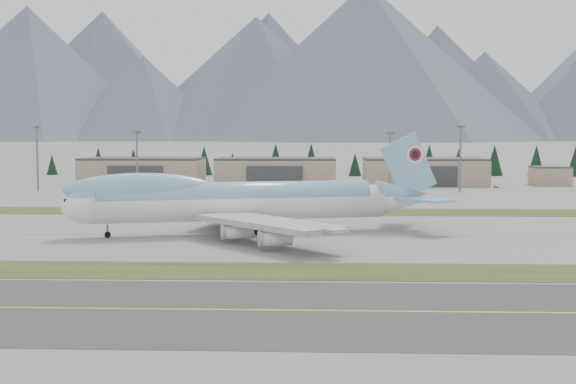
{
  "coord_description": "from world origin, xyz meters",
  "views": [
    {
      "loc": [
        1.44,
        -144.26,
        20.43
      ],
      "look_at": [
        -4.7,
        10.53,
        8.0
      ],
      "focal_mm": 45.0,
      "sensor_mm": 36.0,
      "label": 1
    }
  ],
  "objects_px": {
    "boeing_747_freighter": "(237,200)",
    "service_vehicle_a": "(221,191)",
    "hangar_left": "(143,171)",
    "hangar_right": "(424,171)",
    "hangar_center": "(276,171)",
    "service_vehicle_b": "(322,189)",
    "service_vehicle_c": "(496,188)"
  },
  "relations": [
    {
      "from": "hangar_center",
      "to": "service_vehicle_a",
      "type": "xyz_separation_m",
      "value": [
        -17.94,
        -35.69,
        -5.39
      ]
    },
    {
      "from": "boeing_747_freighter",
      "to": "hangar_center",
      "type": "distance_m",
      "value": 147.43
    },
    {
      "from": "hangar_left",
      "to": "hangar_right",
      "type": "height_order",
      "value": "same"
    },
    {
      "from": "hangar_center",
      "to": "hangar_right",
      "type": "distance_m",
      "value": 60.0
    },
    {
      "from": "hangar_center",
      "to": "hangar_right",
      "type": "relative_size",
      "value": 1.0
    },
    {
      "from": "boeing_747_freighter",
      "to": "hangar_center",
      "type": "height_order",
      "value": "boeing_747_freighter"
    },
    {
      "from": "service_vehicle_c",
      "to": "service_vehicle_b",
      "type": "bearing_deg",
      "value": -168.22
    },
    {
      "from": "boeing_747_freighter",
      "to": "service_vehicle_a",
      "type": "bearing_deg",
      "value": 84.56
    },
    {
      "from": "boeing_747_freighter",
      "to": "service_vehicle_a",
      "type": "distance_m",
      "value": 113.41
    },
    {
      "from": "service_vehicle_b",
      "to": "service_vehicle_c",
      "type": "relative_size",
      "value": 0.81
    },
    {
      "from": "hangar_left",
      "to": "service_vehicle_a",
      "type": "height_order",
      "value": "hangar_left"
    },
    {
      "from": "hangar_right",
      "to": "service_vehicle_c",
      "type": "bearing_deg",
      "value": -32.56
    },
    {
      "from": "hangar_right",
      "to": "hangar_center",
      "type": "bearing_deg",
      "value": 180.0
    },
    {
      "from": "service_vehicle_a",
      "to": "service_vehicle_b",
      "type": "xyz_separation_m",
      "value": [
        36.56,
        11.57,
        0.0
      ]
    },
    {
      "from": "boeing_747_freighter",
      "to": "service_vehicle_c",
      "type": "height_order",
      "value": "boeing_747_freighter"
    },
    {
      "from": "service_vehicle_a",
      "to": "hangar_center",
      "type": "bearing_deg",
      "value": 34.82
    },
    {
      "from": "boeing_747_freighter",
      "to": "service_vehicle_b",
      "type": "height_order",
      "value": "boeing_747_freighter"
    },
    {
      "from": "service_vehicle_a",
      "to": "service_vehicle_b",
      "type": "relative_size",
      "value": 0.97
    },
    {
      "from": "hangar_center",
      "to": "hangar_right",
      "type": "bearing_deg",
      "value": 0.0
    },
    {
      "from": "service_vehicle_a",
      "to": "service_vehicle_c",
      "type": "relative_size",
      "value": 0.79
    },
    {
      "from": "hangar_right",
      "to": "service_vehicle_b",
      "type": "distance_m",
      "value": 48.2
    },
    {
      "from": "hangar_left",
      "to": "service_vehicle_c",
      "type": "distance_m",
      "value": 141.24
    },
    {
      "from": "boeing_747_freighter",
      "to": "service_vehicle_b",
      "type": "distance_m",
      "value": 124.85
    },
    {
      "from": "hangar_center",
      "to": "service_vehicle_b",
      "type": "relative_size",
      "value": 13.97
    },
    {
      "from": "service_vehicle_a",
      "to": "hangar_right",
      "type": "bearing_deg",
      "value": -3.89
    },
    {
      "from": "hangar_left",
      "to": "hangar_right",
      "type": "distance_m",
      "value": 115.0
    },
    {
      "from": "boeing_747_freighter",
      "to": "hangar_center",
      "type": "relative_size",
      "value": 1.66
    },
    {
      "from": "hangar_left",
      "to": "service_vehicle_c",
      "type": "height_order",
      "value": "hangar_left"
    },
    {
      "from": "boeing_747_freighter",
      "to": "service_vehicle_b",
      "type": "xyz_separation_m",
      "value": [
        18.38,
        123.3,
        -6.9
      ]
    },
    {
      "from": "service_vehicle_c",
      "to": "service_vehicle_a",
      "type": "bearing_deg",
      "value": -164.33
    },
    {
      "from": "boeing_747_freighter",
      "to": "service_vehicle_b",
      "type": "relative_size",
      "value": 23.14
    },
    {
      "from": "hangar_left",
      "to": "service_vehicle_b",
      "type": "height_order",
      "value": "hangar_left"
    }
  ]
}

